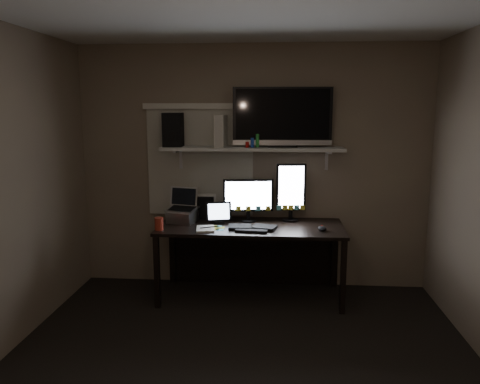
# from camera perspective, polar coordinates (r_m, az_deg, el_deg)

# --- Properties ---
(floor) EXTENTS (3.60, 3.60, 0.00)m
(floor) POSITION_cam_1_polar(r_m,az_deg,el_deg) (3.55, -0.09, -21.49)
(floor) COLOR black
(floor) RESTS_ON ground
(ceiling) EXTENTS (3.60, 3.60, 0.00)m
(ceiling) POSITION_cam_1_polar(r_m,az_deg,el_deg) (3.08, -0.11, 22.12)
(ceiling) COLOR silver
(ceiling) RESTS_ON back_wall
(back_wall) EXTENTS (3.60, 0.00, 3.60)m
(back_wall) POSITION_cam_1_polar(r_m,az_deg,el_deg) (4.85, 1.60, 2.96)
(back_wall) COLOR #6B5B4D
(back_wall) RESTS_ON floor
(window_blinds) EXTENTS (1.10, 0.02, 1.10)m
(window_blinds) POSITION_cam_1_polar(r_m,az_deg,el_deg) (4.89, -4.87, 3.57)
(window_blinds) COLOR beige
(window_blinds) RESTS_ON back_wall
(desk) EXTENTS (1.80, 0.75, 0.73)m
(desk) POSITION_cam_1_polar(r_m,az_deg,el_deg) (4.75, 1.40, -5.80)
(desk) COLOR black
(desk) RESTS_ON floor
(wall_shelf) EXTENTS (1.80, 0.35, 0.03)m
(wall_shelf) POSITION_cam_1_polar(r_m,az_deg,el_deg) (4.66, 1.50, 5.31)
(wall_shelf) COLOR #B9BAB4
(wall_shelf) RESTS_ON back_wall
(monitor_landscape) EXTENTS (0.51, 0.12, 0.44)m
(monitor_landscape) POSITION_cam_1_polar(r_m,az_deg,el_deg) (4.70, 1.00, -0.99)
(monitor_landscape) COLOR black
(monitor_landscape) RESTS_ON desk
(monitor_portrait) EXTENTS (0.30, 0.09, 0.60)m
(monitor_portrait) POSITION_cam_1_polar(r_m,az_deg,el_deg) (4.74, 6.22, -0.00)
(monitor_portrait) COLOR black
(monitor_portrait) RESTS_ON desk
(keyboard) EXTENTS (0.47, 0.22, 0.03)m
(keyboard) POSITION_cam_1_polar(r_m,az_deg,el_deg) (4.46, 1.47, -4.32)
(keyboard) COLOR black
(keyboard) RESTS_ON desk
(mouse) EXTENTS (0.10, 0.13, 0.04)m
(mouse) POSITION_cam_1_polar(r_m,az_deg,el_deg) (4.45, 9.97, -4.40)
(mouse) COLOR black
(mouse) RESTS_ON desk
(notepad) EXTENTS (0.20, 0.26, 0.01)m
(notepad) POSITION_cam_1_polar(r_m,az_deg,el_deg) (4.45, -4.24, -4.49)
(notepad) COLOR silver
(notepad) RESTS_ON desk
(tablet) EXTENTS (0.27, 0.16, 0.22)m
(tablet) POSITION_cam_1_polar(r_m,az_deg,el_deg) (4.64, -2.58, -2.53)
(tablet) COLOR black
(tablet) RESTS_ON desk
(file_sorter) EXTENTS (0.20, 0.09, 0.25)m
(file_sorter) POSITION_cam_1_polar(r_m,az_deg,el_deg) (4.85, -4.34, -1.79)
(file_sorter) COLOR black
(file_sorter) RESTS_ON desk
(laptop) EXTENTS (0.35, 0.31, 0.34)m
(laptop) POSITION_cam_1_polar(r_m,az_deg,el_deg) (4.70, -7.08, -1.70)
(laptop) COLOR silver
(laptop) RESTS_ON desk
(cup) EXTENTS (0.10, 0.10, 0.12)m
(cup) POSITION_cam_1_polar(r_m,az_deg,el_deg) (4.47, -9.84, -3.83)
(cup) COLOR maroon
(cup) RESTS_ON desk
(sticky_notes) EXTENTS (0.36, 0.30, 0.00)m
(sticky_notes) POSITION_cam_1_polar(r_m,az_deg,el_deg) (4.50, -3.21, -4.37)
(sticky_notes) COLOR yellow
(sticky_notes) RESTS_ON desk
(tv) EXTENTS (0.98, 0.23, 0.58)m
(tv) POSITION_cam_1_polar(r_m,az_deg,el_deg) (4.67, 5.18, 9.06)
(tv) COLOR black
(tv) RESTS_ON wall_shelf
(game_console) EXTENTS (0.10, 0.27, 0.31)m
(game_console) POSITION_cam_1_polar(r_m,az_deg,el_deg) (4.68, -2.36, 7.44)
(game_console) COLOR beige
(game_console) RESTS_ON wall_shelf
(speaker) EXTENTS (0.19, 0.23, 0.33)m
(speaker) POSITION_cam_1_polar(r_m,az_deg,el_deg) (4.77, -8.15, 7.52)
(speaker) COLOR black
(speaker) RESTS_ON wall_shelf
(bottles) EXTENTS (0.21, 0.11, 0.13)m
(bottles) POSITION_cam_1_polar(r_m,az_deg,el_deg) (4.57, 1.51, 6.21)
(bottles) COLOR #A50F0C
(bottles) RESTS_ON wall_shelf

